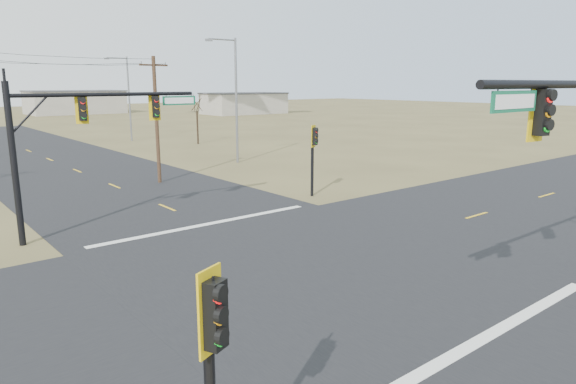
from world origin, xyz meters
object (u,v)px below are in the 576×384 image
object	(u,v)px
streetlight_a	(234,94)
pedestal_signal_sw	(213,341)
streetlight_b	(127,94)
pedestal_signal_ne	(314,144)
mast_arm_far	(84,125)
utility_pole_near	(156,118)
bare_tree_c	(197,103)

from	to	relation	value
streetlight_a	pedestal_signal_sw	bearing A→B (deg)	-101.97
streetlight_b	pedestal_signal_ne	bearing A→B (deg)	-72.61
pedestal_signal_ne	mast_arm_far	bearing A→B (deg)	153.07
mast_arm_far	streetlight_b	distance (m)	40.52
pedestal_signal_sw	utility_pole_near	size ratio (longest dim) A/B	0.50
pedestal_signal_ne	streetlight_b	world-z (taller)	streetlight_b
streetlight_a	streetlight_b	size ratio (longest dim) A/B	1.07
utility_pole_near	streetlight_b	world-z (taller)	streetlight_b
pedestal_signal_sw	streetlight_b	bearing A→B (deg)	46.02
utility_pole_near	streetlight_a	size ratio (longest dim) A/B	0.82
streetlight_a	utility_pole_near	bearing A→B (deg)	-132.70
bare_tree_c	streetlight_b	bearing A→B (deg)	121.63
mast_arm_far	pedestal_signal_sw	size ratio (longest dim) A/B	2.05
pedestal_signal_ne	streetlight_a	bearing A→B (deg)	51.17
pedestal_signal_sw	streetlight_a	size ratio (longest dim) A/B	0.40
streetlight_b	bare_tree_c	world-z (taller)	streetlight_b
mast_arm_far	utility_pole_near	size ratio (longest dim) A/B	1.02
streetlight_a	streetlight_b	xyz separation A→B (m)	(-0.32, 22.82, -0.38)
pedestal_signal_sw	streetlight_b	world-z (taller)	streetlight_b
mast_arm_far	utility_pole_near	bearing A→B (deg)	72.15
streetlight_b	mast_arm_far	bearing A→B (deg)	-91.92
pedestal_signal_sw	streetlight_a	bearing A→B (deg)	33.24
mast_arm_far	pedestal_signal_sw	bearing A→B (deg)	-80.68
utility_pole_near	streetlight_b	bearing A→B (deg)	71.76
pedestal_signal_ne	streetlight_b	bearing A→B (deg)	60.50
streetlight_b	streetlight_a	bearing A→B (deg)	-66.43
utility_pole_near	bare_tree_c	size ratio (longest dim) A/B	1.44
bare_tree_c	pedestal_signal_ne	bearing A→B (deg)	-105.95
pedestal_signal_ne	streetlight_a	xyz separation A→B (m)	(3.84, 14.66, 2.75)
streetlight_b	bare_tree_c	size ratio (longest dim) A/B	1.65
pedestal_signal_sw	utility_pole_near	bearing A→B (deg)	43.43
pedestal_signal_ne	pedestal_signal_sw	world-z (taller)	pedestal_signal_ne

